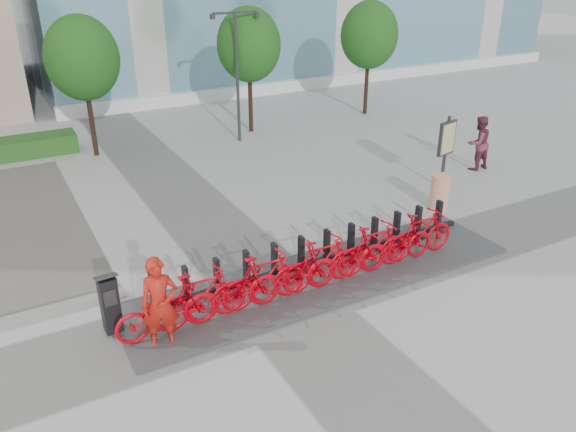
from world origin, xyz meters
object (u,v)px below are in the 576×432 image
worker_red (160,304)px  pedestrian (478,143)px  kiosk (110,303)px  bike_0 (166,310)px  map_sign (447,141)px  construction_barrel (440,192)px

worker_red → pedestrian: 13.44m
kiosk → pedestrian: (13.50, 3.41, 0.23)m
bike_0 → kiosk: bearing=57.4°
kiosk → map_sign: map_sign is taller
construction_barrel → map_sign: size_ratio=0.45×
construction_barrel → bike_0: bearing=-167.1°
worker_red → construction_barrel: (9.22, 2.34, -0.44)m
kiosk → bike_0: bearing=-36.2°
worker_red → construction_barrel: worker_red is taller
kiosk → construction_barrel: bearing=4.7°
kiosk → pedestrian: bearing=10.5°
worker_red → map_sign: (10.46, 3.54, 0.61)m
bike_0 → kiosk: 1.12m
worker_red → map_sign: map_sign is taller
construction_barrel → map_sign: (1.24, 1.20, 1.05)m
kiosk → map_sign: 11.56m
construction_barrel → map_sign: map_sign is taller
pedestrian → map_sign: map_sign is taller
bike_0 → map_sign: (10.28, 3.26, 0.96)m
construction_barrel → map_sign: bearing=44.1°
worker_red → construction_barrel: size_ratio=1.83×
bike_0 → pedestrian: 13.19m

